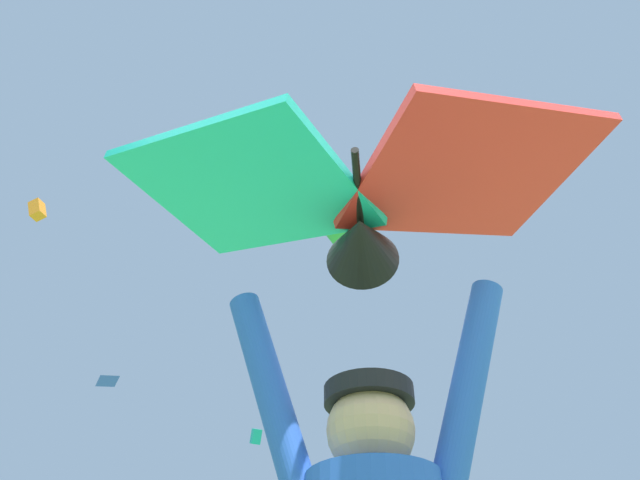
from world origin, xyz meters
name	(u,v)px	position (x,y,z in m)	size (l,w,h in m)	color
held_stunt_kite	(359,199)	(-0.40, -0.21, 2.24)	(1.60, 0.97, 0.38)	black
distant_kite_blue_mid_right	(107,380)	(-7.77, 25.68, 13.44)	(1.11, 1.11, 0.35)	blue
distant_kite_orange_low_left	(37,210)	(-10.43, 19.36, 17.95)	(0.85, 0.66, 0.93)	orange
distant_kite_green_high_right	(335,239)	(2.58, 24.91, 21.60)	(1.50, 1.66, 3.08)	green
distant_kite_teal_mid_left	(256,437)	(-1.03, 31.72, 13.35)	(0.66, 0.83, 0.90)	#19B2AD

